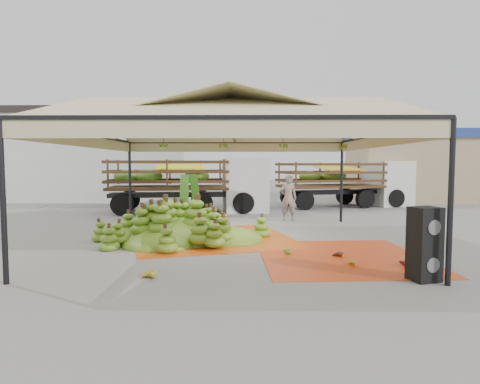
{
  "coord_description": "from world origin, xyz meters",
  "views": [
    {
      "loc": [
        0.34,
        -11.11,
        2.18
      ],
      "look_at": [
        0.2,
        1.5,
        1.3
      ],
      "focal_mm": 30.0,
      "sensor_mm": 36.0,
      "label": 1
    }
  ],
  "objects_px": {
    "speaker_stack": "(425,244)",
    "truck_right": "(350,179)",
    "vendor": "(288,198)",
    "banana_heap": "(181,220)",
    "truck_left": "(195,179)"
  },
  "relations": [
    {
      "from": "speaker_stack",
      "to": "truck_right",
      "type": "relative_size",
      "value": 0.19
    },
    {
      "from": "vendor",
      "to": "truck_right",
      "type": "distance_m",
      "value": 6.59
    },
    {
      "from": "banana_heap",
      "to": "truck_left",
      "type": "relative_size",
      "value": 0.71
    },
    {
      "from": "truck_left",
      "to": "truck_right",
      "type": "relative_size",
      "value": 1.03
    },
    {
      "from": "banana_heap",
      "to": "vendor",
      "type": "distance_m",
      "value": 5.23
    },
    {
      "from": "speaker_stack",
      "to": "vendor",
      "type": "distance_m",
      "value": 8.09
    },
    {
      "from": "truck_right",
      "to": "banana_heap",
      "type": "bearing_deg",
      "value": -143.21
    },
    {
      "from": "vendor",
      "to": "truck_left",
      "type": "bearing_deg",
      "value": -33.36
    },
    {
      "from": "speaker_stack",
      "to": "truck_right",
      "type": "distance_m",
      "value": 13.49
    },
    {
      "from": "banana_heap",
      "to": "truck_right",
      "type": "bearing_deg",
      "value": 51.68
    },
    {
      "from": "truck_right",
      "to": "speaker_stack",
      "type": "bearing_deg",
      "value": -113.79
    },
    {
      "from": "speaker_stack",
      "to": "truck_left",
      "type": "xyz_separation_m",
      "value": [
        -5.63,
        10.87,
        0.8
      ]
    },
    {
      "from": "vendor",
      "to": "truck_left",
      "type": "xyz_separation_m",
      "value": [
        -3.95,
        2.95,
        0.61
      ]
    },
    {
      "from": "vendor",
      "to": "banana_heap",
      "type": "bearing_deg",
      "value": 50.77
    },
    {
      "from": "banana_heap",
      "to": "speaker_stack",
      "type": "bearing_deg",
      "value": -38.08
    }
  ]
}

